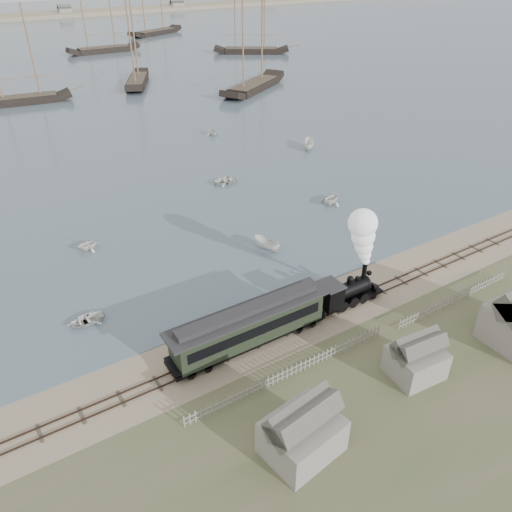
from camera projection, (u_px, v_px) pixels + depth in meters
ground at (304, 305)px, 48.22m from camera, size 600.00×600.00×0.00m
harbor_water at (6, 47)px, 170.46m from camera, size 600.00×336.00×0.06m
rail_track at (317, 316)px, 46.76m from camera, size 120.00×1.80×0.16m
picket_fence_west at (292, 376)px, 40.26m from camera, size 19.00×0.10×1.20m
picket_fence_east at (454, 303)px, 48.45m from camera, size 15.00×0.10×1.20m
shed_left at (301, 450)px, 34.37m from camera, size 5.00×4.00×4.10m
shed_mid at (413, 374)px, 40.49m from camera, size 4.00×3.50×3.60m
locomotive at (360, 263)px, 46.60m from camera, size 7.48×2.79×9.33m
passenger_coach at (249, 325)px, 42.21m from camera, size 14.80×2.85×3.59m
beached_dinghy at (276, 310)px, 46.90m from camera, size 3.35×4.45×0.87m
rowboat_1 at (88, 244)px, 56.57m from camera, size 2.58×2.93×1.44m
rowboat_2 at (267, 244)px, 56.58m from camera, size 3.68×2.36×1.33m
rowboat_3 at (227, 180)px, 72.70m from camera, size 2.95×4.00×0.80m
rowboat_4 at (331, 198)px, 66.54m from camera, size 3.67×3.96×1.72m
rowboat_5 at (309, 145)px, 84.55m from camera, size 4.22×3.78×1.60m
rowboat_7 at (212, 131)px, 90.78m from camera, size 3.08×2.69×1.56m
rowboat_8 at (86, 320)px, 45.67m from camera, size 2.47×3.40×0.69m
schooner_2 at (14, 55)px, 104.09m from camera, size 20.06×6.76×20.00m
schooner_3 at (133, 42)px, 118.68m from camera, size 13.03×20.07×20.00m
schooner_4 at (254, 45)px, 114.65m from camera, size 24.47×18.12×20.00m
schooner_5 at (251, 19)px, 155.06m from camera, size 23.05×17.58×20.00m
schooner_8 at (99, 19)px, 156.27m from camera, size 23.09×5.37×20.00m
schooner_9 at (153, 6)px, 188.60m from camera, size 25.04×14.96×20.00m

